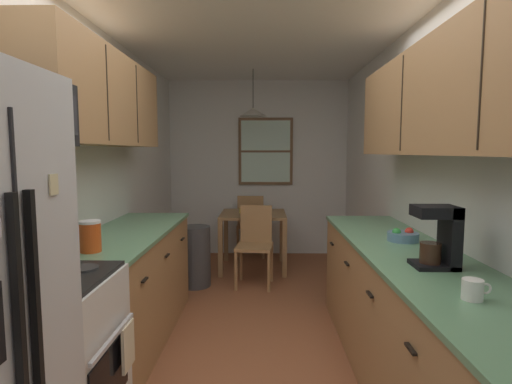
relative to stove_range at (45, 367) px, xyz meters
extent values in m
plane|color=brown|center=(0.99, 1.45, -0.47)|extent=(12.00, 12.00, 0.00)
cube|color=silver|center=(-0.36, 1.45, 0.80)|extent=(0.10, 9.00, 2.55)
cube|color=silver|center=(2.34, 1.45, 0.80)|extent=(0.10, 9.00, 2.55)
cube|color=silver|center=(0.99, 4.10, 0.80)|extent=(4.40, 0.10, 2.55)
cube|color=white|center=(0.99, 1.45, 2.12)|extent=(4.40, 9.00, 0.08)
cube|color=black|center=(0.37, -0.73, 0.37)|extent=(0.01, 0.01, 1.61)
cube|color=black|center=(0.38, -0.69, 0.37)|extent=(0.02, 0.02, 1.14)
cube|color=beige|center=(0.37, -0.52, 0.94)|extent=(0.01, 0.05, 0.07)
cube|color=white|center=(0.00, 0.00, -0.02)|extent=(0.62, 0.66, 0.90)
cube|color=black|center=(0.32, 0.00, -0.05)|extent=(0.01, 0.46, 0.30)
cube|color=silver|center=(0.34, 0.00, 0.16)|extent=(0.02, 0.53, 0.02)
cube|color=black|center=(0.00, 0.00, 0.44)|extent=(0.59, 0.63, 0.02)
cylinder|color=#2D2D2D|center=(-0.14, 0.15, 0.45)|extent=(0.15, 0.15, 0.01)
cylinder|color=#2D2D2D|center=(0.14, -0.15, 0.45)|extent=(0.15, 0.15, 0.01)
cylinder|color=#2D2D2D|center=(0.14, 0.15, 0.45)|extent=(0.15, 0.15, 0.01)
cube|color=black|center=(-0.12, 0.00, 1.24)|extent=(0.38, 0.64, 0.32)
cube|color=black|center=(0.08, -0.06, 1.24)|extent=(0.01, 0.38, 0.20)
cube|color=#2D2D33|center=(0.08, 0.22, 1.24)|extent=(0.01, 0.13, 0.20)
cube|color=#A87A4C|center=(-0.01, 1.25, -0.04)|extent=(0.60, 1.82, 0.87)
cube|color=#60936B|center=(-0.01, 1.25, 0.41)|extent=(0.63, 1.84, 0.03)
cube|color=black|center=(0.31, 0.64, 0.23)|extent=(0.02, 0.10, 0.01)
cube|color=black|center=(0.31, 1.25, 0.23)|extent=(0.02, 0.10, 0.01)
cube|color=black|center=(0.31, 1.86, 0.23)|extent=(0.02, 0.10, 0.01)
cube|color=#A87A4C|center=(-0.15, 1.20, 1.44)|extent=(0.32, 1.92, 0.69)
cube|color=#2D2319|center=(0.02, 0.88, 1.44)|extent=(0.01, 0.01, 0.63)
cube|color=#2D2319|center=(0.02, 1.52, 1.44)|extent=(0.01, 0.01, 0.63)
cube|color=#A87A4C|center=(1.99, 0.41, -0.04)|extent=(0.60, 3.20, 0.87)
cube|color=#60936B|center=(1.99, 0.41, 0.41)|extent=(0.63, 3.22, 0.03)
cube|color=black|center=(1.68, -0.23, 0.23)|extent=(0.02, 0.10, 0.01)
cube|color=black|center=(1.68, 0.41, 0.23)|extent=(0.02, 0.10, 0.01)
cube|color=black|center=(1.68, 1.05, 0.23)|extent=(0.02, 0.10, 0.01)
cube|color=black|center=(1.68, 1.69, 0.23)|extent=(0.02, 0.10, 0.01)
cube|color=#A87A4C|center=(2.13, 0.36, 1.36)|extent=(0.32, 2.90, 0.67)
cube|color=#2D2319|center=(1.97, -0.12, 1.36)|extent=(0.01, 0.01, 0.61)
cube|color=#2D2319|center=(1.97, 0.84, 1.36)|extent=(0.01, 0.01, 0.61)
cube|color=olive|center=(0.94, 3.26, 0.24)|extent=(0.83, 0.80, 0.03)
cube|color=olive|center=(0.55, 2.89, -0.12)|extent=(0.06, 0.06, 0.70)
cube|color=olive|center=(1.33, 2.89, -0.12)|extent=(0.06, 0.06, 0.70)
cube|color=olive|center=(0.55, 3.63, -0.12)|extent=(0.06, 0.06, 0.70)
cube|color=olive|center=(1.33, 3.63, -0.12)|extent=(0.06, 0.06, 0.70)
cube|color=#A87A4C|center=(0.97, 2.59, -0.02)|extent=(0.44, 0.44, 0.04)
cube|color=#A87A4C|center=(0.99, 2.77, 0.20)|extent=(0.37, 0.07, 0.45)
cylinder|color=#A87A4C|center=(1.13, 2.39, -0.26)|extent=(0.04, 0.04, 0.43)
cylinder|color=#A87A4C|center=(0.77, 2.42, -0.26)|extent=(0.04, 0.04, 0.43)
cylinder|color=#A87A4C|center=(1.17, 2.75, -0.26)|extent=(0.04, 0.04, 0.43)
cylinder|color=#A87A4C|center=(0.81, 2.79, -0.26)|extent=(0.04, 0.04, 0.43)
cube|color=#A87A4C|center=(0.89, 3.94, -0.02)|extent=(0.41, 0.41, 0.04)
cube|color=#A87A4C|center=(0.89, 3.76, 0.20)|extent=(0.37, 0.04, 0.45)
cylinder|color=#A87A4C|center=(0.72, 4.13, -0.26)|extent=(0.04, 0.04, 0.43)
cylinder|color=#A87A4C|center=(1.08, 4.12, -0.26)|extent=(0.04, 0.04, 0.43)
cylinder|color=#A87A4C|center=(0.71, 3.77, -0.26)|extent=(0.04, 0.04, 0.43)
cylinder|color=#A87A4C|center=(1.07, 3.75, -0.26)|extent=(0.04, 0.04, 0.43)
cylinder|color=black|center=(0.94, 3.26, 1.84)|extent=(0.01, 0.01, 0.48)
cone|color=#B7B2A8|center=(0.94, 3.26, 1.55)|extent=(0.34, 0.34, 0.10)
sphere|color=white|center=(0.94, 3.26, 1.57)|extent=(0.06, 0.06, 0.06)
cube|color=brown|center=(1.10, 4.03, 1.06)|extent=(0.79, 0.04, 0.97)
cube|color=#B2D1B7|center=(1.10, 4.02, 1.06)|extent=(0.71, 0.01, 0.89)
cube|color=brown|center=(1.10, 4.01, 1.06)|extent=(0.71, 0.02, 0.03)
cylinder|color=#3F3F42|center=(0.29, 2.58, -0.13)|extent=(0.35, 0.35, 0.68)
cylinder|color=#D84C19|center=(-0.01, 0.58, 0.52)|extent=(0.13, 0.13, 0.18)
cylinder|color=white|center=(-0.01, 0.58, 0.62)|extent=(0.13, 0.13, 0.02)
cube|color=beige|center=(0.35, 0.16, 0.03)|extent=(0.02, 0.16, 0.24)
cube|color=black|center=(1.98, 0.28, 0.44)|extent=(0.22, 0.18, 0.02)
cube|color=black|center=(2.06, 0.28, 0.60)|extent=(0.06, 0.18, 0.33)
cube|color=black|center=(1.98, 0.28, 0.73)|extent=(0.22, 0.18, 0.06)
cylinder|color=#331E14|center=(1.96, 0.28, 0.51)|extent=(0.11, 0.11, 0.11)
cylinder|color=white|center=(1.95, -0.19, 0.47)|extent=(0.09, 0.09, 0.09)
torus|color=white|center=(2.00, -0.19, 0.48)|extent=(0.05, 0.01, 0.05)
cylinder|color=#597F9E|center=(2.04, 0.92, 0.46)|extent=(0.21, 0.21, 0.06)
cylinder|color=black|center=(2.04, 0.92, 0.47)|extent=(0.17, 0.17, 0.03)
sphere|color=red|center=(2.09, 0.93, 0.49)|extent=(0.06, 0.06, 0.06)
sphere|color=green|center=(2.00, 0.91, 0.49)|extent=(0.06, 0.06, 0.06)
cylinder|color=#E0D14C|center=(0.84, 3.27, 0.29)|extent=(0.17, 0.17, 0.06)
camera|label=1|loc=(1.06, -1.83, 1.05)|focal=28.01mm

